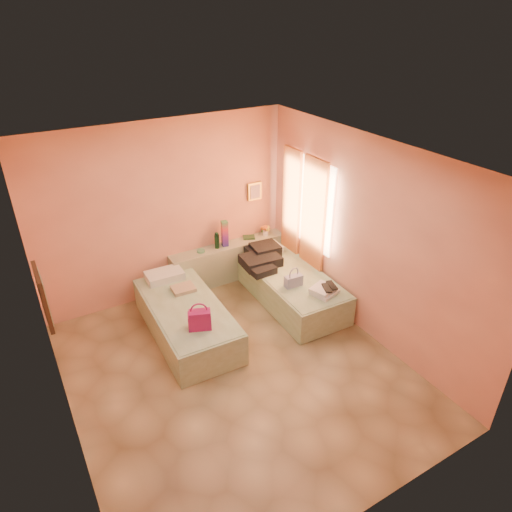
{
  "coord_description": "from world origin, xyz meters",
  "views": [
    {
      "loc": [
        -2.04,
        -3.97,
        4.19
      ],
      "look_at": [
        0.78,
        0.85,
        1.09
      ],
      "focal_mm": 32.0,
      "sensor_mm": 36.0,
      "label": 1
    }
  ],
  "objects_px": {
    "bed_right": "(291,287)",
    "blue_handbag": "(293,281)",
    "green_book": "(249,237)",
    "flower_vase": "(266,229)",
    "headboard_ledge": "(229,262)",
    "magenta_handbag": "(200,319)",
    "towel_stack": "(325,291)",
    "water_bottle": "(217,241)",
    "bed_left": "(186,319)"
  },
  "relations": [
    {
      "from": "bed_right",
      "to": "towel_stack",
      "type": "bearing_deg",
      "value": -79.4
    },
    {
      "from": "blue_handbag",
      "to": "towel_stack",
      "type": "distance_m",
      "value": 0.48
    },
    {
      "from": "flower_vase",
      "to": "towel_stack",
      "type": "relative_size",
      "value": 0.65
    },
    {
      "from": "magenta_handbag",
      "to": "blue_handbag",
      "type": "bearing_deg",
      "value": 29.53
    },
    {
      "from": "water_bottle",
      "to": "magenta_handbag",
      "type": "bearing_deg",
      "value": -122.8
    },
    {
      "from": "headboard_ledge",
      "to": "green_book",
      "type": "xyz_separation_m",
      "value": [
        0.42,
        0.04,
        0.34
      ]
    },
    {
      "from": "bed_left",
      "to": "flower_vase",
      "type": "distance_m",
      "value": 2.27
    },
    {
      "from": "flower_vase",
      "to": "blue_handbag",
      "type": "relative_size",
      "value": 0.84
    },
    {
      "from": "bed_left",
      "to": "flower_vase",
      "type": "height_order",
      "value": "flower_vase"
    },
    {
      "from": "green_book",
      "to": "flower_vase",
      "type": "bearing_deg",
      "value": 14.69
    },
    {
      "from": "headboard_ledge",
      "to": "towel_stack",
      "type": "distance_m",
      "value": 1.92
    },
    {
      "from": "green_book",
      "to": "water_bottle",
      "type": "bearing_deg",
      "value": -152.22
    },
    {
      "from": "bed_right",
      "to": "towel_stack",
      "type": "height_order",
      "value": "towel_stack"
    },
    {
      "from": "headboard_ledge",
      "to": "blue_handbag",
      "type": "bearing_deg",
      "value": -75.72
    },
    {
      "from": "headboard_ledge",
      "to": "bed_right",
      "type": "height_order",
      "value": "headboard_ledge"
    },
    {
      "from": "water_bottle",
      "to": "green_book",
      "type": "xyz_separation_m",
      "value": [
        0.63,
        0.04,
        -0.12
      ]
    },
    {
      "from": "water_bottle",
      "to": "flower_vase",
      "type": "height_order",
      "value": "water_bottle"
    },
    {
      "from": "flower_vase",
      "to": "blue_handbag",
      "type": "xyz_separation_m",
      "value": [
        -0.36,
        -1.4,
        -0.18
      ]
    },
    {
      "from": "headboard_ledge",
      "to": "towel_stack",
      "type": "height_order",
      "value": "headboard_ledge"
    },
    {
      "from": "towel_stack",
      "to": "bed_left",
      "type": "bearing_deg",
      "value": 157.97
    },
    {
      "from": "bed_right",
      "to": "magenta_handbag",
      "type": "xyz_separation_m",
      "value": [
        -1.78,
        -0.52,
        0.39
      ]
    },
    {
      "from": "water_bottle",
      "to": "headboard_ledge",
      "type": "bearing_deg",
      "value": 0.94
    },
    {
      "from": "magenta_handbag",
      "to": "headboard_ledge",
      "type": "bearing_deg",
      "value": 73.99
    },
    {
      "from": "bed_right",
      "to": "water_bottle",
      "type": "bearing_deg",
      "value": 125.59
    },
    {
      "from": "towel_stack",
      "to": "headboard_ledge",
      "type": "bearing_deg",
      "value": 109.31
    },
    {
      "from": "water_bottle",
      "to": "towel_stack",
      "type": "bearing_deg",
      "value": -64.89
    },
    {
      "from": "green_book",
      "to": "magenta_handbag",
      "type": "xyz_separation_m",
      "value": [
        -1.67,
        -1.67,
        -0.03
      ]
    },
    {
      "from": "flower_vase",
      "to": "magenta_handbag",
      "type": "distance_m",
      "value": 2.56
    },
    {
      "from": "water_bottle",
      "to": "green_book",
      "type": "distance_m",
      "value": 0.64
    },
    {
      "from": "headboard_ledge",
      "to": "green_book",
      "type": "height_order",
      "value": "green_book"
    },
    {
      "from": "water_bottle",
      "to": "blue_handbag",
      "type": "bearing_deg",
      "value": -67.9
    },
    {
      "from": "bed_right",
      "to": "green_book",
      "type": "height_order",
      "value": "green_book"
    },
    {
      "from": "flower_vase",
      "to": "magenta_handbag",
      "type": "relative_size",
      "value": 0.77
    },
    {
      "from": "headboard_ledge",
      "to": "water_bottle",
      "type": "distance_m",
      "value": 0.51
    },
    {
      "from": "bed_right",
      "to": "magenta_handbag",
      "type": "height_order",
      "value": "magenta_handbag"
    },
    {
      "from": "water_bottle",
      "to": "flower_vase",
      "type": "distance_m",
      "value": 0.93
    },
    {
      "from": "headboard_ledge",
      "to": "flower_vase",
      "type": "xyz_separation_m",
      "value": [
        0.72,
        -0.01,
        0.44
      ]
    },
    {
      "from": "flower_vase",
      "to": "towel_stack",
      "type": "distance_m",
      "value": 1.81
    },
    {
      "from": "blue_handbag",
      "to": "water_bottle",
      "type": "bearing_deg",
      "value": 115.42
    },
    {
      "from": "bed_right",
      "to": "flower_vase",
      "type": "xyz_separation_m",
      "value": [
        0.2,
        1.1,
        0.51
      ]
    },
    {
      "from": "green_book",
      "to": "flower_vase",
      "type": "relative_size",
      "value": 0.88
    },
    {
      "from": "green_book",
      "to": "flower_vase",
      "type": "height_order",
      "value": "flower_vase"
    },
    {
      "from": "headboard_ledge",
      "to": "towel_stack",
      "type": "relative_size",
      "value": 5.86
    },
    {
      "from": "bed_right",
      "to": "blue_handbag",
      "type": "height_order",
      "value": "blue_handbag"
    },
    {
      "from": "bed_right",
      "to": "blue_handbag",
      "type": "xyz_separation_m",
      "value": [
        -0.17,
        -0.3,
        0.34
      ]
    },
    {
      "from": "bed_left",
      "to": "flower_vase",
      "type": "xyz_separation_m",
      "value": [
        1.95,
        1.04,
        0.51
      ]
    },
    {
      "from": "flower_vase",
      "to": "towel_stack",
      "type": "bearing_deg",
      "value": -92.87
    },
    {
      "from": "bed_right",
      "to": "flower_vase",
      "type": "height_order",
      "value": "flower_vase"
    },
    {
      "from": "magenta_handbag",
      "to": "towel_stack",
      "type": "bearing_deg",
      "value": 16.38
    },
    {
      "from": "headboard_ledge",
      "to": "water_bottle",
      "type": "height_order",
      "value": "water_bottle"
    }
  ]
}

